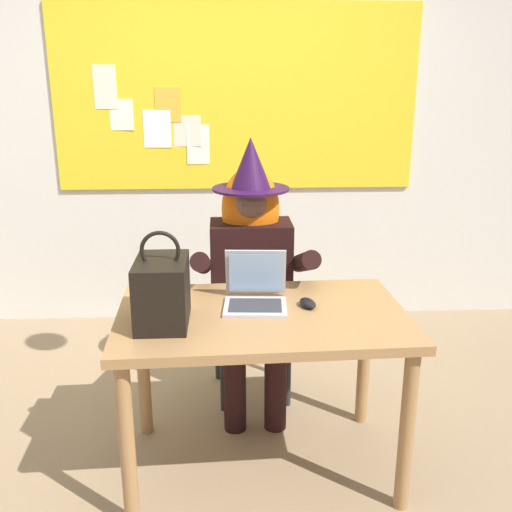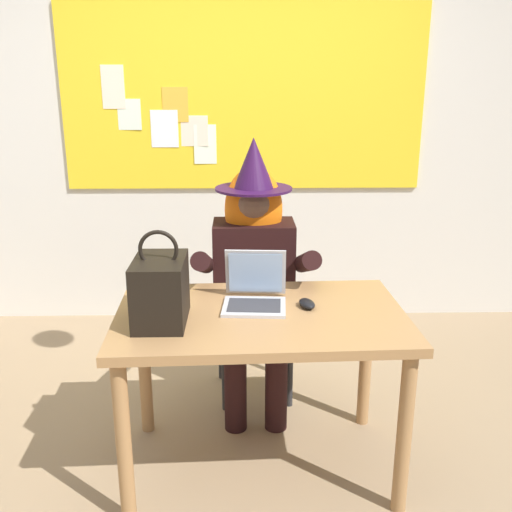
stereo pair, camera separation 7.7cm
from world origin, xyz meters
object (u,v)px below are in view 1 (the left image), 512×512
object	(u,v)px
computer_mouse	(308,303)
person_costumed	(252,260)
chair_at_desk	(249,302)
desk_main	(262,335)
laptop	(255,293)
handbag	(162,291)

from	to	relation	value
computer_mouse	person_costumed	bearing A→B (deg)	95.22
chair_at_desk	computer_mouse	xyz separation A→B (m)	(0.22, -0.68, 0.26)
desk_main	laptop	xyz separation A→B (m)	(-0.02, 0.10, 0.15)
computer_mouse	chair_at_desk	bearing A→B (deg)	92.30
computer_mouse	handbag	bearing A→B (deg)	176.84
laptop	handbag	bearing A→B (deg)	-151.08
desk_main	computer_mouse	bearing A→B (deg)	15.12
desk_main	person_costumed	world-z (taller)	person_costumed
person_costumed	computer_mouse	xyz separation A→B (m)	(0.21, -0.56, -0.02)
laptop	handbag	size ratio (longest dim) A/B	0.74
desk_main	person_costumed	xyz separation A→B (m)	(-0.02, 0.61, 0.14)
person_costumed	laptop	size ratio (longest dim) A/B	4.98
person_costumed	handbag	world-z (taller)	person_costumed
desk_main	person_costumed	bearing A→B (deg)	91.59
computer_mouse	laptop	bearing A→B (deg)	153.36
computer_mouse	handbag	xyz separation A→B (m)	(-0.60, -0.13, 0.12)
person_costumed	handbag	xyz separation A→B (m)	(-0.38, -0.69, 0.10)
desk_main	chair_at_desk	world-z (taller)	chair_at_desk
computer_mouse	handbag	size ratio (longest dim) A/B	0.28
laptop	handbag	distance (m)	0.42
chair_at_desk	handbag	size ratio (longest dim) A/B	2.37
chair_at_desk	handbag	distance (m)	0.97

